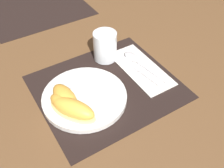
{
  "coord_description": "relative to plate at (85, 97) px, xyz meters",
  "views": [
    {
      "loc": [
        -0.28,
        -0.48,
        0.56
      ],
      "look_at": [
        0.01,
        -0.02,
        0.02
      ],
      "focal_mm": 42.0,
      "sensor_mm": 36.0,
      "label": 1
    }
  ],
  "objects": [
    {
      "name": "knife",
      "position": [
        0.2,
        0.02,
        -0.0
      ],
      "size": [
        0.05,
        0.2,
        0.01
      ],
      "color": "silver",
      "rests_on": "napkin"
    },
    {
      "name": "placemat",
      "position": [
        0.08,
        0.01,
        -0.01
      ],
      "size": [
        0.41,
        0.36,
        0.0
      ],
      "color": "black",
      "rests_on": "ground_plane"
    },
    {
      "name": "ground_plane",
      "position": [
        0.08,
        0.01,
        -0.01
      ],
      "size": [
        3.0,
        3.0,
        0.0
      ],
      "primitive_type": "plane",
      "color": "brown"
    },
    {
      "name": "citrus_wedge_2",
      "position": [
        -0.05,
        -0.05,
        0.03
      ],
      "size": [
        0.11,
        0.14,
        0.05
      ],
      "color": "#F4DB84",
      "rests_on": "plate"
    },
    {
      "name": "plate",
      "position": [
        0.0,
        0.0,
        0.0
      ],
      "size": [
        0.24,
        0.24,
        0.02
      ],
      "color": "white",
      "rests_on": "placemat"
    },
    {
      "name": "citrus_wedge_0",
      "position": [
        -0.06,
        0.0,
        0.03
      ],
      "size": [
        0.06,
        0.12,
        0.04
      ],
      "color": "#F4DB84",
      "rests_on": "plate"
    },
    {
      "name": "napkin",
      "position": [
        0.22,
        0.02,
        -0.01
      ],
      "size": [
        0.1,
        0.24,
        0.0
      ],
      "color": "white",
      "rests_on": "placemat"
    },
    {
      "name": "spoon",
      "position": [
        0.22,
        0.06,
        -0.0
      ],
      "size": [
        0.05,
        0.19,
        0.01
      ],
      "color": "silver",
      "rests_on": "napkin"
    },
    {
      "name": "placemat_far",
      "position": [
        0.07,
        0.58,
        -0.01
      ],
      "size": [
        0.41,
        0.36,
        0.0
      ],
      "color": "black",
      "rests_on": "ground_plane"
    },
    {
      "name": "citrus_wedge_1",
      "position": [
        -0.07,
        -0.02,
        0.03
      ],
      "size": [
        0.08,
        0.12,
        0.04
      ],
      "color": "#F4DB84",
      "rests_on": "plate"
    },
    {
      "name": "juice_glass",
      "position": [
        0.15,
        0.13,
        0.04
      ],
      "size": [
        0.08,
        0.08,
        0.1
      ],
      "color": "silver",
      "rests_on": "placemat"
    },
    {
      "name": "fork",
      "position": [
        0.02,
        0.02,
        0.01
      ],
      "size": [
        0.14,
        0.15,
        0.0
      ],
      "color": "silver",
      "rests_on": "plate"
    }
  ]
}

